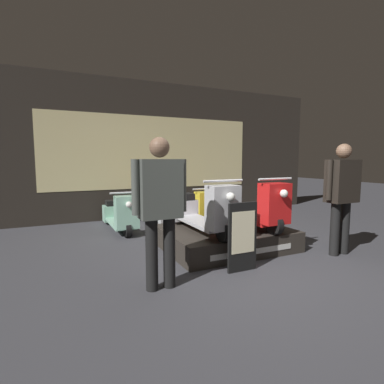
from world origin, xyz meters
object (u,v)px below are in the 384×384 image
(person_right_browsing, at_px, (342,190))
(price_sign_board, at_px, (242,237))
(scooter_backrow_0, at_px, (120,214))
(scooter_backrow_1, at_px, (158,211))
(scooter_display_left, at_px, (202,211))
(scooter_display_right, at_px, (249,207))
(scooter_backrow_2, at_px, (193,209))
(person_left_browsing, at_px, (160,201))

(person_right_browsing, xyz_separation_m, price_sign_board, (-1.67, 0.05, -0.52))
(scooter_backrow_0, relative_size, price_sign_board, 1.98)
(price_sign_board, bearing_deg, scooter_backrow_1, 92.58)
(scooter_display_left, xyz_separation_m, person_right_browsing, (1.76, -0.98, 0.33))
(scooter_display_left, relative_size, scooter_display_right, 1.00)
(scooter_display_right, distance_m, price_sign_board, 1.22)
(scooter_backrow_1, height_order, person_right_browsing, person_right_browsing)
(scooter_display_right, bearing_deg, scooter_backrow_2, 92.90)
(person_right_browsing, height_order, price_sign_board, person_right_browsing)
(person_left_browsing, height_order, price_sign_board, person_left_browsing)
(scooter_display_left, height_order, price_sign_board, scooter_display_left)
(person_left_browsing, distance_m, price_sign_board, 1.20)
(price_sign_board, bearing_deg, person_right_browsing, -1.62)
(person_left_browsing, bearing_deg, scooter_display_right, 27.97)
(scooter_display_left, xyz_separation_m, person_left_browsing, (-0.99, -0.98, 0.33))
(scooter_backrow_1, bearing_deg, scooter_backrow_0, 180.00)
(scooter_backrow_0, bearing_deg, scooter_display_right, -48.60)
(scooter_backrow_0, relative_size, scooter_backrow_2, 1.00)
(person_right_browsing, bearing_deg, person_left_browsing, 180.00)
(scooter_backrow_1, bearing_deg, scooter_display_left, -88.91)
(scooter_backrow_0, xyz_separation_m, price_sign_board, (0.92, -2.84, 0.12))
(scooter_display_right, relative_size, person_right_browsing, 1.06)
(scooter_backrow_0, relative_size, scooter_backrow_1, 1.00)
(scooter_display_right, height_order, person_left_browsing, person_left_browsing)
(person_left_browsing, relative_size, person_right_browsing, 1.00)
(scooter_display_right, bearing_deg, price_sign_board, -129.31)
(scooter_display_left, relative_size, scooter_backrow_1, 1.00)
(scooter_backrow_1, distance_m, scooter_backrow_2, 0.79)
(scooter_display_left, xyz_separation_m, scooter_backrow_2, (0.76, 1.91, -0.31))
(scooter_display_right, relative_size, person_left_browsing, 1.06)
(person_left_browsing, bearing_deg, scooter_display_left, 44.70)
(scooter_backrow_1, xyz_separation_m, person_right_browsing, (1.80, -2.89, 0.64))
(scooter_backrow_0, distance_m, scooter_backrow_2, 1.59)
(scooter_display_left, xyz_separation_m, scooter_backrow_0, (-0.83, 1.91, -0.31))
(person_left_browsing, distance_m, person_right_browsing, 2.75)
(scooter_display_left, bearing_deg, person_right_browsing, -29.05)
(scooter_display_left, bearing_deg, scooter_backrow_1, 91.09)
(scooter_backrow_0, height_order, price_sign_board, price_sign_board)
(scooter_display_right, distance_m, scooter_backrow_0, 2.56)
(person_right_browsing, relative_size, price_sign_board, 1.86)
(scooter_backrow_2, bearing_deg, price_sign_board, -103.19)
(scooter_backrow_1, relative_size, scooter_backrow_2, 1.00)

